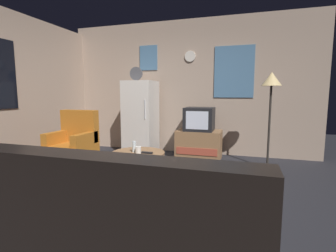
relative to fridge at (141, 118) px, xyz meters
The scene contains 12 objects.
ground_plane 2.26m from the fridge, 66.29° to the right, with size 12.00×12.00×0.00m, color #232328.
wall_with_art 1.17m from the fridge, 29.87° to the left, with size 5.20×0.12×2.74m.
fridge is the anchor object (origin of this frame).
tv_stand 1.30m from the fridge, ahead, with size 0.84×0.53×0.55m.
crt_tv 1.21m from the fridge, ahead, with size 0.54×0.51×0.44m.
standing_lamp 2.52m from the fridge, ahead, with size 0.32×0.32×1.59m.
coffee_table 1.89m from the fridge, 67.91° to the right, with size 0.72×0.72×0.46m.
wine_glass 1.82m from the fridge, 69.51° to the right, with size 0.05×0.05×0.15m, color silver.
mug_ceramic_white 1.90m from the fridge, 67.73° to the right, with size 0.08×0.08×0.09m, color silver.
remote_control 1.92m from the fridge, 64.25° to the right, with size 0.15×0.04×0.02m, color black.
armchair 1.46m from the fridge, 122.58° to the right, with size 0.68×0.68×0.96m.
couch 3.66m from the fridge, 68.17° to the right, with size 1.70×0.80×0.92m.
Camera 1 is at (1.19, -2.77, 1.24)m, focal length 26.86 mm.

